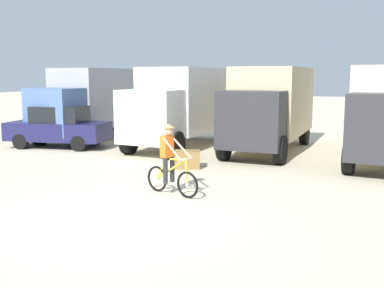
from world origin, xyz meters
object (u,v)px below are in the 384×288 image
box_truck_tan_camper (271,104)px  sedan_parked (59,127)px  cyclist_orange_shirt (170,162)px  box_truck_grey_hauler (97,100)px  box_truck_avon_van (184,103)px  supply_crate (187,159)px

box_truck_tan_camper → sedan_parked: bearing=-161.2°
box_truck_tan_camper → sedan_parked: (-8.35, -2.84, -0.99)m
box_truck_tan_camper → cyclist_orange_shirt: 7.87m
box_truck_tan_camper → sedan_parked: size_ratio=1.52×
box_truck_grey_hauler → cyclist_orange_shirt: size_ratio=3.75×
box_truck_avon_van → box_truck_tan_camper: size_ratio=1.00×
box_truck_avon_van → box_truck_tan_camper: same height
cyclist_orange_shirt → supply_crate: 3.42m
cyclist_orange_shirt → box_truck_tan_camper: bearing=85.7°
box_truck_grey_hauler → sedan_parked: box_truck_grey_hauler is taller
box_truck_grey_hauler → box_truck_avon_van: (4.78, -0.40, 0.00)m
box_truck_tan_camper → sedan_parked: box_truck_tan_camper is taller
box_truck_tan_camper → cyclist_orange_shirt: (-0.58, -7.78, -1.03)m
box_truck_tan_camper → supply_crate: size_ratio=8.17×
box_truck_grey_hauler → box_truck_avon_van: 4.80m
box_truck_grey_hauler → sedan_parked: size_ratio=1.53×
sedan_parked → box_truck_avon_van: bearing=28.0°
sedan_parked → supply_crate: size_ratio=5.38×
sedan_parked → cyclist_orange_shirt: bearing=-32.4°
cyclist_orange_shirt → supply_crate: bearing=107.4°
box_truck_avon_van → sedan_parked: 5.37m
box_truck_avon_van → sedan_parked: size_ratio=1.52×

